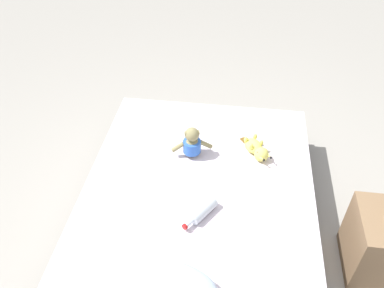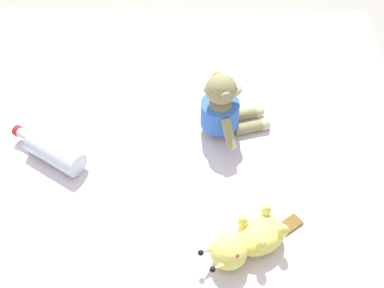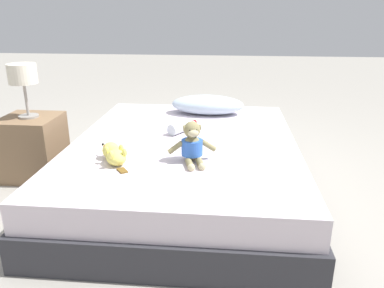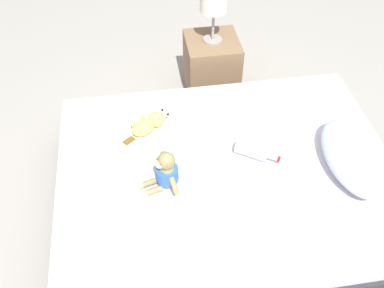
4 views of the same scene
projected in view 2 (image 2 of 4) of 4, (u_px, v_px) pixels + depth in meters
The scene contains 5 objects.
ground_plane at pixel (120, 212), 2.03m from camera, with size 16.00×16.00×0.00m, color #9E998E.
bed at pixel (115, 183), 1.89m from camera, with size 1.51×1.98×0.37m.
plush_monkey at pixel (223, 109), 1.73m from camera, with size 0.28×0.24×0.24m.
plush_yellow_creature at pixel (247, 242), 1.47m from camera, with size 0.23×0.30×0.10m.
glass_bottle at pixel (53, 151), 1.69m from camera, with size 0.19×0.25×0.08m.
Camera 2 is at (-1.11, -0.28, 1.71)m, focal length 51.40 mm.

